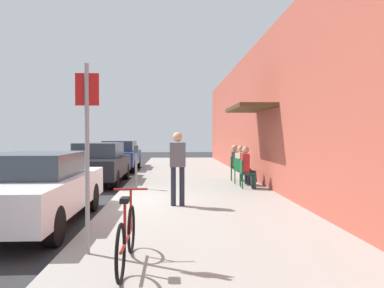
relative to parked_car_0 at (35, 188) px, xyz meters
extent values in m
plane|color=#2D2D30|center=(1.10, 1.95, -0.73)|extent=(60.00, 60.00, 0.00)
cube|color=#9E9B93|center=(3.35, 3.95, -0.67)|extent=(4.50, 32.00, 0.12)
cube|color=#BC5442|center=(5.75, 3.95, 1.77)|extent=(0.30, 32.00, 4.99)
cube|color=#4C381E|center=(5.05, 4.18, 1.87)|extent=(1.10, 2.80, 0.12)
cube|color=silver|center=(0.00, -0.03, -0.10)|extent=(1.80, 4.40, 0.63)
cube|color=#333D47|center=(0.00, 0.12, 0.44)|extent=(1.48, 2.11, 0.45)
cylinder|color=black|center=(0.79, 1.33, -0.41)|extent=(0.22, 0.64, 0.64)
cylinder|color=black|center=(-0.79, 1.33, -0.41)|extent=(0.22, 0.64, 0.64)
cylinder|color=black|center=(0.79, -1.40, -0.41)|extent=(0.22, 0.64, 0.64)
cube|color=black|center=(0.00, 6.16, -0.09)|extent=(1.80, 4.40, 0.64)
cube|color=#333D47|center=(0.00, 6.31, 0.49)|extent=(1.48, 2.11, 0.52)
cylinder|color=black|center=(0.79, 7.52, -0.41)|extent=(0.22, 0.64, 0.64)
cylinder|color=black|center=(-0.79, 7.52, -0.41)|extent=(0.22, 0.64, 0.64)
cylinder|color=black|center=(0.79, 4.79, -0.41)|extent=(0.22, 0.64, 0.64)
cylinder|color=black|center=(-0.79, 4.79, -0.41)|extent=(0.22, 0.64, 0.64)
cube|color=navy|center=(0.00, 11.41, -0.09)|extent=(1.80, 4.40, 0.65)
cube|color=#333D47|center=(0.00, 11.56, 0.49)|extent=(1.48, 2.11, 0.51)
cylinder|color=black|center=(0.79, 12.77, -0.41)|extent=(0.22, 0.64, 0.64)
cylinder|color=black|center=(-0.79, 12.77, -0.41)|extent=(0.22, 0.64, 0.64)
cylinder|color=black|center=(0.79, 10.05, -0.41)|extent=(0.22, 0.64, 0.64)
cylinder|color=black|center=(-0.79, 10.05, -0.41)|extent=(0.22, 0.64, 0.64)
cylinder|color=slate|center=(1.55, 4.08, -0.06)|extent=(0.07, 0.07, 1.10)
cube|color=#383D42|center=(1.55, 4.08, 0.60)|extent=(0.12, 0.10, 0.22)
cylinder|color=gray|center=(1.50, -2.17, 0.69)|extent=(0.06, 0.06, 2.60)
cube|color=red|center=(1.50, -2.15, 1.64)|extent=(0.32, 0.02, 0.44)
torus|color=black|center=(2.09, -2.16, -0.28)|extent=(0.04, 0.66, 0.66)
torus|color=black|center=(2.09, -3.21, -0.28)|extent=(0.04, 0.66, 0.66)
cylinder|color=maroon|center=(2.09, -2.69, -0.28)|extent=(0.04, 1.05, 0.04)
cylinder|color=maroon|center=(2.09, -2.84, -0.03)|extent=(0.04, 0.04, 0.50)
cube|color=black|center=(2.09, -2.84, 0.24)|extent=(0.10, 0.20, 0.06)
cylinder|color=maroon|center=(2.09, -2.21, 0.00)|extent=(0.03, 0.03, 0.56)
cylinder|color=maroon|center=(2.09, -2.21, 0.28)|extent=(0.46, 0.03, 0.03)
cylinder|color=#14592D|center=(5.18, 4.18, -0.39)|extent=(0.04, 0.04, 0.45)
cylinder|color=#14592D|center=(5.16, 3.80, -0.39)|extent=(0.04, 0.04, 0.45)
cylinder|color=#14592D|center=(4.80, 4.19, -0.39)|extent=(0.04, 0.04, 0.45)
cylinder|color=#14592D|center=(4.78, 3.81, -0.39)|extent=(0.04, 0.04, 0.45)
cube|color=#14592D|center=(4.98, 4.00, -0.15)|extent=(0.46, 0.46, 0.03)
cube|color=#14592D|center=(4.77, 4.00, 0.06)|extent=(0.05, 0.44, 0.40)
cylinder|color=#232838|center=(5.16, 4.09, -0.38)|extent=(0.11, 0.11, 0.47)
cylinder|color=#232838|center=(5.03, 4.09, -0.14)|extent=(0.37, 0.16, 0.14)
cylinder|color=#232838|center=(5.15, 3.89, -0.38)|extent=(0.11, 0.11, 0.47)
cylinder|color=#232838|center=(5.03, 3.89, -0.14)|extent=(0.37, 0.16, 0.14)
cube|color=#B22626|center=(4.90, 4.00, 0.16)|extent=(0.24, 0.37, 0.56)
sphere|color=tan|center=(4.90, 4.00, 0.57)|extent=(0.22, 0.22, 0.22)
cylinder|color=#14592D|center=(5.11, 5.08, -0.39)|extent=(0.04, 0.04, 0.45)
cylinder|color=#14592D|center=(5.21, 4.71, -0.39)|extent=(0.04, 0.04, 0.45)
cylinder|color=#14592D|center=(4.74, 4.97, -0.39)|extent=(0.04, 0.04, 0.45)
cylinder|color=#14592D|center=(4.85, 4.61, -0.39)|extent=(0.04, 0.04, 0.45)
cube|color=#14592D|center=(4.98, 4.84, -0.15)|extent=(0.55, 0.55, 0.03)
cube|color=#14592D|center=(4.78, 4.79, 0.06)|extent=(0.15, 0.43, 0.40)
cylinder|color=#232838|center=(5.12, 4.99, -0.38)|extent=(0.11, 0.11, 0.47)
cylinder|color=#232838|center=(5.00, 4.95, -0.14)|extent=(0.38, 0.23, 0.14)
cylinder|color=#232838|center=(5.18, 4.80, -0.38)|extent=(0.11, 0.11, 0.47)
cylinder|color=#232838|center=(5.06, 4.76, -0.14)|extent=(0.38, 0.23, 0.14)
cube|color=#CCB28C|center=(4.90, 4.82, 0.16)|extent=(0.31, 0.41, 0.56)
sphere|color=tan|center=(4.90, 4.82, 0.57)|extent=(0.22, 0.22, 0.22)
cylinder|color=#14592D|center=(5.19, 6.16, -0.39)|extent=(0.04, 0.04, 0.45)
cylinder|color=#14592D|center=(5.15, 5.78, -0.39)|extent=(0.04, 0.04, 0.45)
cylinder|color=#14592D|center=(4.81, 6.20, -0.39)|extent=(0.04, 0.04, 0.45)
cylinder|color=#14592D|center=(4.77, 5.82, -0.39)|extent=(0.04, 0.04, 0.45)
cube|color=#14592D|center=(4.98, 5.99, -0.15)|extent=(0.49, 0.49, 0.03)
cube|color=#14592D|center=(4.78, 6.01, 0.06)|extent=(0.08, 0.44, 0.40)
cylinder|color=#232838|center=(5.17, 6.07, -0.38)|extent=(0.11, 0.11, 0.47)
cylinder|color=#232838|center=(5.04, 6.08, -0.14)|extent=(0.37, 0.18, 0.14)
cylinder|color=#232838|center=(5.15, 5.87, -0.38)|extent=(0.11, 0.11, 0.47)
cylinder|color=#232838|center=(5.02, 5.88, -0.14)|extent=(0.37, 0.18, 0.14)
cube|color=#595960|center=(4.90, 6.00, 0.16)|extent=(0.26, 0.38, 0.56)
sphere|color=tan|center=(4.90, 6.00, 0.57)|extent=(0.22, 0.22, 0.22)
cylinder|color=#232838|center=(2.68, 1.25, -0.16)|extent=(0.12, 0.12, 0.90)
cylinder|color=#232838|center=(2.88, 1.25, -0.16)|extent=(0.12, 0.12, 0.90)
cube|color=#595960|center=(2.78, 1.25, 0.57)|extent=(0.36, 0.22, 0.56)
sphere|color=tan|center=(2.78, 1.25, 0.98)|extent=(0.22, 0.22, 0.22)
camera|label=1|loc=(2.66, -7.26, 1.01)|focal=34.61mm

